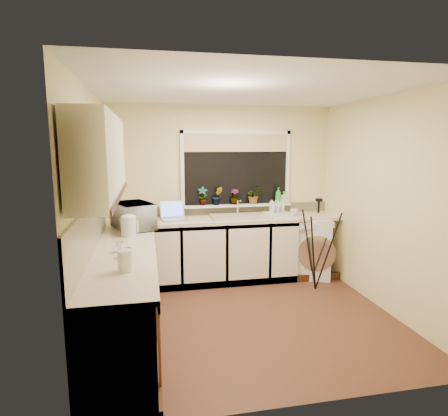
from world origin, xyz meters
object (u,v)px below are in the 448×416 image
Objects in this scene: kettle at (129,227)px; plant_a at (203,196)px; plant_c at (235,197)px; glass_jug at (125,261)px; steel_jar at (120,247)px; dish_rack at (278,214)px; soap_bottle_green at (278,195)px; laptop at (173,215)px; soap_bottle_clear at (284,197)px; tripod at (317,245)px; plant_d at (254,195)px; cup_back at (294,212)px; washing_machine at (307,246)px; plant_b at (217,196)px; cup_left at (127,253)px; microwave at (134,216)px.

plant_a reaches higher than kettle.
plant_a reaches higher than plant_c.
steel_jar is (-0.08, 0.58, -0.04)m from glass_jug.
plant_a is 0.46m from plant_c.
dish_rack is 0.35m from soap_bottle_green.
laptop is 1.65m from soap_bottle_clear.
tripod is 1.17m from plant_d.
laptop is at bearing -173.59° from soap_bottle_green.
steel_jar is 2.76m from cup_back.
washing_machine is 1.29m from plant_c.
plant_b is 1.55× the size of soap_bottle_clear.
plant_a reaches higher than plant_d.
laptop is 1.78m from cup_left.
glass_jug reaches higher than dish_rack.
plant_c is 2.39× the size of cup_left.
soap_bottle_clear is (0.99, -0.00, -0.05)m from plant_b.
washing_machine is 9.32× the size of cup_left.
plant_d is 0.37m from soap_bottle_green.
soap_bottle_clear is (-0.30, 0.22, 0.70)m from washing_machine.
plant_c is at bearing 48.26° from steel_jar.
plant_c reaches higher than washing_machine.
glass_jug is (-2.35, -1.47, 0.38)m from tripod.
plant_d is (-0.64, 0.80, 0.56)m from tripod.
plant_b is 1.06× the size of plant_d.
steel_jar is at bearing -126.69° from plant_b.
steel_jar reaches higher than cup_left.
plant_d is (-0.76, 0.24, 0.74)m from washing_machine.
microwave is 2.18× the size of plant_b.
tripod is 7.07× the size of glass_jug.
cup_left is (-0.53, -1.69, -0.02)m from laptop.
plant_b reaches higher than cup_back.
cup_left is at bearing 155.05° from microwave.
soap_bottle_green is at bearing 37.92° from steel_jar.
plant_d is (1.70, 2.27, 0.19)m from glass_jug.
microwave is at bearing -162.71° from soap_bottle_clear.
plant_b is 0.54m from plant_d.
dish_rack is at bearing -110.30° from soap_bottle_green.
dish_rack is at bearing -158.95° from washing_machine.
dish_rack is (1.46, -0.06, -0.04)m from laptop.
microwave reaches higher than glass_jug.
plant_b is 1.13m from cup_back.
tripod is at bearing -81.50° from washing_machine.
plant_a reaches higher than plant_b.
plant_c is (0.46, -0.01, -0.02)m from plant_a.
soap_bottle_green reaches higher than microwave.
plant_c reaches higher than cup_back.
washing_machine is 9.07× the size of steel_jar.
glass_jug is (-2.46, -2.03, 0.55)m from washing_machine.
microwave is 1.55m from plant_c.
steel_jar is 0.57× the size of soap_bottle_clear.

